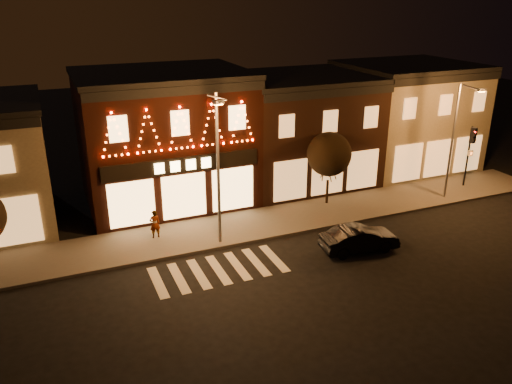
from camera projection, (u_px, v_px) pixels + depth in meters
ground at (249, 314)px, 21.76m from camera, size 120.00×120.00×0.00m
sidewalk_far at (229, 229)px, 29.32m from camera, size 44.00×4.00×0.15m
building_pulp at (165, 137)px, 32.23m from camera, size 10.20×8.34×8.30m
building_right_a at (300, 129)px, 35.82m from camera, size 9.20×8.28×7.50m
building_right_b at (405, 115)px, 39.02m from camera, size 9.20×8.28×7.80m
traffic_signal_far at (471, 144)px, 34.49m from camera, size 0.37×0.48×4.18m
streetlamp_mid at (218, 159)px, 25.79m from camera, size 0.77×1.83×8.03m
streetlamp_right at (456, 133)px, 32.01m from camera, size 0.59×1.69×7.34m
tree_right at (329, 154)px, 31.62m from camera, size 2.75×2.75×4.60m
dark_sedan at (359, 239)px, 26.82m from camera, size 4.22×1.80×1.35m
pedestrian at (155, 224)px, 27.88m from camera, size 0.61×0.43×1.60m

